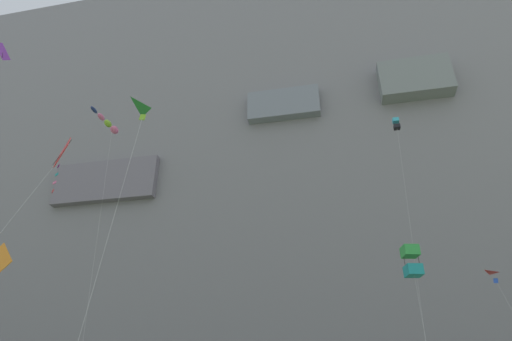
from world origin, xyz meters
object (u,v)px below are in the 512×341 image
Objects in this scene: kite_box_high_left at (396,125)px; kite_diamond_mid_right at (61,155)px; kite_delta_low_right at (148,122)px; kite_delta_mid_center at (502,280)px; kite_windsock_high_center at (108,125)px; kite_box_mid_left at (412,261)px.

kite_diamond_mid_right is at bearing -136.05° from kite_box_high_left.
kite_delta_low_right is (-16.03, -22.52, -13.04)m from kite_box_high_left.
kite_delta_mid_center is 0.44× the size of kite_windsock_high_center.
kite_box_high_left is at bearing 73.76° from kite_box_mid_left.
kite_diamond_mid_right is at bearing -140.34° from kite_delta_mid_center.
kite_box_mid_left is at bearing -132.11° from kite_delta_mid_center.
kite_windsock_high_center is at bearing -164.17° from kite_delta_mid_center.
kite_delta_low_right is at bearing -132.17° from kite_delta_mid_center.
kite_delta_low_right is at bearing -125.43° from kite_box_high_left.
kite_delta_low_right is 34.20m from kite_delta_mid_center.
kite_box_high_left is 29.57m from kite_windsock_high_center.
kite_box_high_left reaches higher than kite_delta_low_right.
kite_delta_mid_center is 39.79m from kite_windsock_high_center.
kite_delta_low_right is at bearing -132.21° from kite_box_mid_left.
kite_delta_low_right is 1.26× the size of kite_delta_mid_center.
kite_box_high_left reaches higher than kite_windsock_high_center.
kite_delta_mid_center is 0.99× the size of kite_box_mid_left.
kite_delta_mid_center is 13.35m from kite_box_mid_left.
kite_windsock_high_center is (-12.61, 15.19, 12.09)m from kite_delta_low_right.
kite_delta_mid_center is at bearing 47.89° from kite_box_mid_left.
kite_delta_mid_center is (6.86, 2.74, -15.86)m from kite_box_high_left.
kite_box_mid_left is 24.33m from kite_diamond_mid_right.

